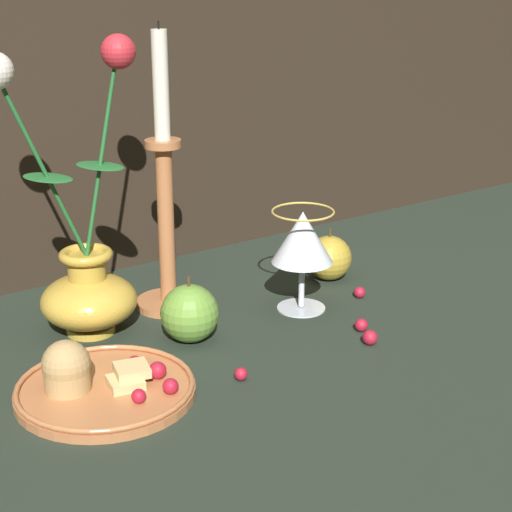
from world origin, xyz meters
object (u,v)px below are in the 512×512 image
at_px(wine_glass, 304,241).
at_px(candlestick, 166,214).
at_px(vase, 85,271).
at_px(apple_near_glass, 191,314).
at_px(apple_beside_vase, 329,258).
at_px(plate_with_pastries, 97,383).

distance_m(wine_glass, candlestick, 0.19).
bearing_deg(vase, candlestick, 7.52).
distance_m(vase, wine_glass, 0.29).
relative_size(wine_glass, candlestick, 0.37).
bearing_deg(apple_near_glass, apple_beside_vase, 13.92).
bearing_deg(apple_beside_vase, apple_near_glass, -166.08).
xyz_separation_m(vase, candlestick, (0.12, 0.02, 0.05)).
height_order(wine_glass, apple_near_glass, wine_glass).
bearing_deg(plate_with_pastries, candlestick, 43.20).
relative_size(vase, wine_glass, 2.65).
relative_size(vase, apple_near_glass, 4.34).
xyz_separation_m(vase, apple_beside_vase, (0.37, -0.03, -0.05)).
height_order(vase, candlestick, candlestick).
height_order(vase, apple_beside_vase, vase).
height_order(candlestick, apple_beside_vase, candlestick).
bearing_deg(candlestick, wine_glass, -38.22).
relative_size(wine_glass, apple_near_glass, 1.64).
height_order(vase, plate_with_pastries, vase).
bearing_deg(candlestick, apple_beside_vase, -10.37).
bearing_deg(plate_with_pastries, apple_near_glass, 21.62).
relative_size(vase, plate_with_pastries, 1.86).
height_order(wine_glass, candlestick, candlestick).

